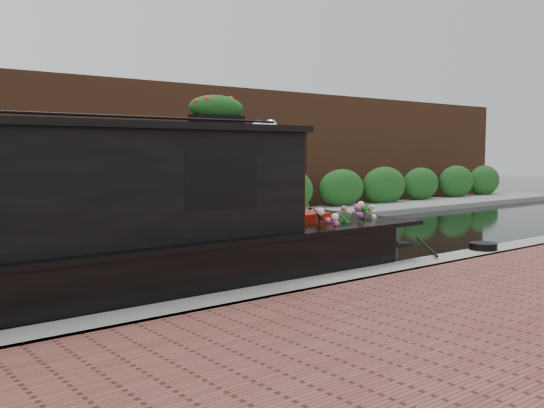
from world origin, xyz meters
TOP-DOWN VIEW (x-y plane):
  - ground at (0.00, 0.00)m, footprint 80.00×80.00m
  - near_bank_coping at (0.00, -3.30)m, footprint 40.00×0.60m
  - far_bank_path at (0.00, 4.20)m, footprint 40.00×2.40m
  - far_hedge at (0.00, 5.10)m, footprint 40.00×1.10m
  - far_brick_wall at (0.00, 7.20)m, footprint 40.00×1.00m
  - rope_fender at (2.64, -1.85)m, footprint 0.33×0.40m
  - coiled_mooring_rope at (4.07, -3.21)m, footprint 0.48×0.48m

SIDE VIEW (x-z plane):
  - ground at x=0.00m, z-range 0.00..0.00m
  - near_bank_coping at x=0.00m, z-range -0.25..0.25m
  - far_bank_path at x=0.00m, z-range -0.17..0.17m
  - far_hedge at x=0.00m, z-range -1.40..1.40m
  - far_brick_wall at x=0.00m, z-range -4.00..4.00m
  - rope_fender at x=2.64m, z-range 0.00..0.33m
  - coiled_mooring_rope at x=4.07m, z-range 0.25..0.37m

